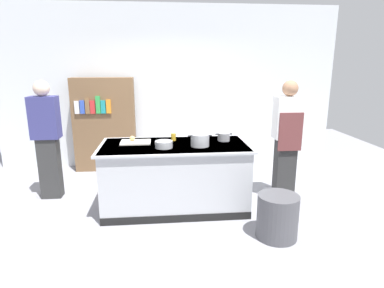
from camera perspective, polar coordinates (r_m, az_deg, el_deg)
ground_plane at (r=4.58m, az=-2.92°, el=-11.05°), size 10.00×10.00×0.00m
back_wall at (r=6.26m, az=-4.03°, el=9.99°), size 6.40×0.12×3.00m
counter_island at (r=4.41m, az=-3.00°, el=-5.57°), size 1.98×0.98×0.90m
cutting_board at (r=4.42m, az=-9.94°, el=0.32°), size 0.40×0.28×0.02m
onion at (r=4.45m, az=-10.52°, el=0.99°), size 0.07×0.07×0.07m
stock_pot at (r=4.17m, az=1.41°, el=0.71°), size 0.31×0.24×0.16m
sauce_pan at (r=4.49m, az=5.62°, el=1.27°), size 0.23×0.17×0.11m
mixing_bowl at (r=4.12m, az=-4.99°, el=-0.06°), size 0.22×0.22×0.09m
juice_cup at (r=4.49m, az=-3.31°, el=1.25°), size 0.07×0.07×0.10m
trash_bin at (r=3.88m, az=14.86°, el=-12.28°), size 0.47×0.47×0.51m
person_chef at (r=4.81m, az=16.41°, el=1.11°), size 0.38×0.25×1.72m
person_guest at (r=5.08m, az=-24.29°, el=1.07°), size 0.38×0.24×1.72m
bookshelf at (r=6.13m, az=-15.19°, el=3.34°), size 1.10×0.31×1.70m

